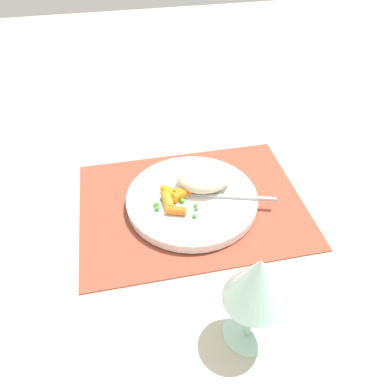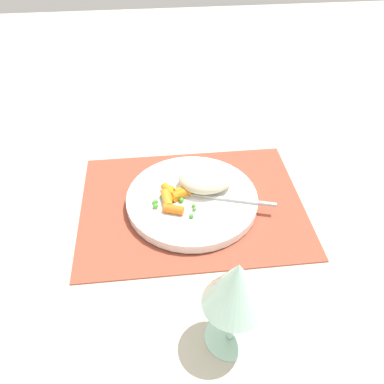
{
  "view_description": "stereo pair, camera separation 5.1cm",
  "coord_description": "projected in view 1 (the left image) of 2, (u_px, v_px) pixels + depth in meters",
  "views": [
    {
      "loc": [
        0.11,
        0.52,
        0.51
      ],
      "look_at": [
        0.0,
        0.0,
        0.03
      ],
      "focal_mm": 35.93,
      "sensor_mm": 36.0,
      "label": 1
    },
    {
      "loc": [
        0.06,
        0.52,
        0.51
      ],
      "look_at": [
        0.0,
        0.0,
        0.03
      ],
      "focal_mm": 35.93,
      "sensor_mm": 36.0,
      "label": 2
    }
  ],
  "objects": [
    {
      "name": "placemat",
      "position": [
        192.0,
        204.0,
        0.73
      ],
      "size": [
        0.42,
        0.32,
        0.01
      ],
      "primitive_type": "cube",
      "color": "#9E4733",
      "rests_on": "ground_plane"
    },
    {
      "name": "rice_mound",
      "position": [
        204.0,
        177.0,
        0.73
      ],
      "size": [
        0.1,
        0.08,
        0.04
      ],
      "primitive_type": "ellipsoid",
      "color": "beige",
      "rests_on": "plate"
    },
    {
      "name": "pea_scatter",
      "position": [
        174.0,
        204.0,
        0.7
      ],
      "size": [
        0.08,
        0.08,
        0.01
      ],
      "color": "green",
      "rests_on": "plate"
    },
    {
      "name": "carrot_portion",
      "position": [
        175.0,
        198.0,
        0.7
      ],
      "size": [
        0.06,
        0.08,
        0.02
      ],
      "color": "orange",
      "rests_on": "plate"
    },
    {
      "name": "fork",
      "position": [
        209.0,
        196.0,
        0.71
      ],
      "size": [
        0.2,
        0.07,
        0.01
      ],
      "color": "#BCBCBC",
      "rests_on": "plate"
    },
    {
      "name": "wine_glass",
      "position": [
        257.0,
        283.0,
        0.46
      ],
      "size": [
        0.08,
        0.08,
        0.17
      ],
      "color": "#B2E0CC",
      "rests_on": "ground_plane"
    },
    {
      "name": "plate",
      "position": [
        192.0,
        199.0,
        0.72
      ],
      "size": [
        0.25,
        0.25,
        0.02
      ],
      "primitive_type": "cylinder",
      "color": "white",
      "rests_on": "placemat"
    },
    {
      "name": "ground_plane",
      "position": [
        192.0,
        205.0,
        0.73
      ],
      "size": [
        2.4,
        2.4,
        0.0
      ],
      "primitive_type": "plane",
      "color": "beige"
    }
  ]
}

